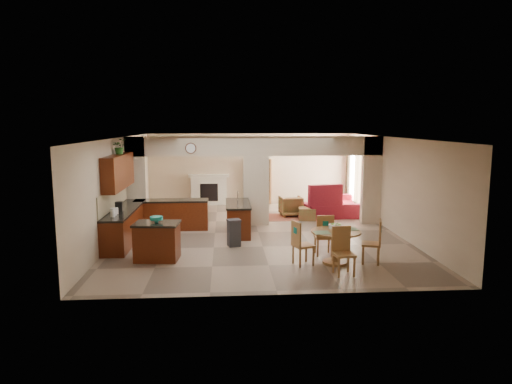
{
  "coord_description": "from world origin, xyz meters",
  "views": [
    {
      "loc": [
        -0.98,
        -13.17,
        3.21
      ],
      "look_at": [
        -0.04,
        0.3,
        1.16
      ],
      "focal_mm": 32.0,
      "sensor_mm": 36.0,
      "label": 1
    }
  ],
  "objects": [
    {
      "name": "wall_front",
      "position": [
        0.0,
        -5.0,
        1.4
      ],
      "size": [
        8.0,
        0.0,
        8.0
      ],
      "primitive_type": "plane",
      "rotation": [
        -1.57,
        0.0,
        0.0
      ],
      "color": "beige",
      "rests_on": "floor"
    },
    {
      "name": "chair_west",
      "position": [
        0.71,
        -3.23,
        0.55
      ],
      "size": [
        0.53,
        0.53,
        1.02
      ],
      "rotation": [
        0.0,
        0.0,
        1.9
      ],
      "color": "#A46838",
      "rests_on": "floor"
    },
    {
      "name": "wall_clock",
      "position": [
        -2.0,
        0.85,
        2.45
      ],
      "size": [
        0.34,
        0.03,
        0.34
      ],
      "primitive_type": "cylinder",
      "rotation": [
        1.57,
        0.0,
        0.0
      ],
      "color": "#512B1B",
      "rests_on": "partition_header"
    },
    {
      "name": "fruit_bowl",
      "position": [
        1.54,
        -3.2,
        0.86
      ],
      "size": [
        0.33,
        0.33,
        0.18
      ],
      "primitive_type": "cylinder",
      "color": "#66C329",
      "rests_on": "dining_table"
    },
    {
      "name": "shelving_unit",
      "position": [
        0.35,
        4.82,
        0.9
      ],
      "size": [
        1.0,
        0.32,
        1.8
      ],
      "primitive_type": "cube",
      "color": "#A46838",
      "rests_on": "floor"
    },
    {
      "name": "wall_right",
      "position": [
        4.0,
        0.0,
        1.4
      ],
      "size": [
        0.0,
        10.0,
        10.0
      ],
      "primitive_type": "plane",
      "rotation": [
        1.57,
        0.0,
        -1.57
      ],
      "color": "beige",
      "rests_on": "floor"
    },
    {
      "name": "kitchen_island",
      "position": [
        -2.58,
        -2.58,
        0.45
      ],
      "size": [
        1.1,
        0.83,
        0.9
      ],
      "rotation": [
        0.0,
        0.0,
        -0.09
      ],
      "color": "#3C1106",
      "rests_on": "floor"
    },
    {
      "name": "window_b",
      "position": [
        3.97,
        4.0,
        1.2
      ],
      "size": [
        0.02,
        0.9,
        1.9
      ],
      "primitive_type": "cube",
      "color": "white",
      "rests_on": "wall_right"
    },
    {
      "name": "plant",
      "position": [
        -3.82,
        -0.53,
        2.58
      ],
      "size": [
        0.48,
        0.45,
        0.42
      ],
      "primitive_type": "imported",
      "rotation": [
        0.0,
        0.0,
        0.41
      ],
      "color": "#1C4E15",
      "rests_on": "upper_cabinets"
    },
    {
      "name": "partition_left_pier",
      "position": [
        -3.7,
        1.0,
        1.4
      ],
      "size": [
        0.6,
        0.25,
        2.8
      ],
      "primitive_type": "cube",
      "color": "beige",
      "rests_on": "floor"
    },
    {
      "name": "window_a",
      "position": [
        3.97,
        2.3,
        1.2
      ],
      "size": [
        0.02,
        0.9,
        1.9
      ],
      "primitive_type": "cube",
      "color": "white",
      "rests_on": "wall_right"
    },
    {
      "name": "fireplace",
      "position": [
        -1.6,
        4.83,
        0.61
      ],
      "size": [
        1.6,
        0.35,
        1.2
      ],
      "color": "beige",
      "rests_on": "floor"
    },
    {
      "name": "dining_table",
      "position": [
        1.55,
        -3.17,
        0.51
      ],
      "size": [
        1.14,
        1.14,
        0.77
      ],
      "color": "#A46838",
      "rests_on": "floor"
    },
    {
      "name": "ceiling",
      "position": [
        0.0,
        0.0,
        2.8
      ],
      "size": [
        10.0,
        10.0,
        0.0
      ],
      "primitive_type": "plane",
      "rotation": [
        3.14,
        0.0,
        0.0
      ],
      "color": "white",
      "rests_on": "wall_back"
    },
    {
      "name": "peninsula",
      "position": [
        -0.6,
        -0.11,
        0.46
      ],
      "size": [
        0.7,
        1.85,
        0.91
      ],
      "color": "#3C1106",
      "rests_on": "floor"
    },
    {
      "name": "kitchen_counter",
      "position": [
        -3.26,
        -0.25,
        0.46
      ],
      "size": [
        2.52,
        3.29,
        1.48
      ],
      "color": "#3C1106",
      "rests_on": "floor"
    },
    {
      "name": "drape_a_right",
      "position": [
        3.93,
        2.9,
        1.2
      ],
      "size": [
        0.1,
        0.28,
        2.3
      ],
      "primitive_type": "cube",
      "color": "#43211B",
      "rests_on": "wall_right"
    },
    {
      "name": "partition_header",
      "position": [
        0.0,
        1.0,
        2.5
      ],
      "size": [
        8.0,
        0.25,
        0.6
      ],
      "primitive_type": "cube",
      "color": "beige",
      "rests_on": "partition_center_pier"
    },
    {
      "name": "partition_right_pier",
      "position": [
        3.7,
        1.0,
        1.4
      ],
      "size": [
        0.6,
        0.25,
        2.8
      ],
      "primitive_type": "cube",
      "color": "beige",
      "rests_on": "floor"
    },
    {
      "name": "armchair",
      "position": [
        1.31,
        2.33,
        0.35
      ],
      "size": [
        0.8,
        0.82,
        0.69
      ],
      "primitive_type": "imported",
      "rotation": [
        0.0,
        0.0,
        3.23
      ],
      "color": "maroon",
      "rests_on": "floor"
    },
    {
      "name": "glazed_door",
      "position": [
        3.97,
        3.15,
        1.05
      ],
      "size": [
        0.02,
        0.7,
        2.1
      ],
      "primitive_type": "cube",
      "color": "white",
      "rests_on": "wall_right"
    },
    {
      "name": "ottoman",
      "position": [
        1.77,
        1.68,
        0.2
      ],
      "size": [
        0.61,
        0.61,
        0.4
      ],
      "primitive_type": "cube",
      "rotation": [
        0.0,
        0.0,
        -0.13
      ],
      "color": "maroon",
      "rests_on": "floor"
    },
    {
      "name": "rug",
      "position": [
        1.2,
        2.1,
        0.01
      ],
      "size": [
        1.6,
        1.3,
        0.01
      ],
      "primitive_type": "cube",
      "color": "#9B4D38",
      "rests_on": "floor"
    },
    {
      "name": "sofa",
      "position": [
        3.3,
        2.84,
        0.36
      ],
      "size": [
        2.55,
        1.26,
        0.72
      ],
      "primitive_type": "imported",
      "rotation": [
        0.0,
        0.0,
        1.44
      ],
      "color": "maroon",
      "rests_on": "floor"
    },
    {
      "name": "ceiling_fan",
      "position": [
        1.5,
        3.0,
        2.56
      ],
      "size": [
        1.0,
        1.0,
        0.1
      ],
      "primitive_type": "cylinder",
      "color": "white",
      "rests_on": "ceiling"
    },
    {
      "name": "chair_south",
      "position": [
        1.52,
        -3.88,
        0.55
      ],
      "size": [
        0.46,
        0.46,
        1.02
      ],
      "rotation": [
        0.0,
        0.0,
        0.11
      ],
      "color": "#A46838",
      "rests_on": "floor"
    },
    {
      "name": "drape_b_right",
      "position": [
        3.93,
        4.6,
        1.2
      ],
      "size": [
        0.1,
        0.28,
        2.3
      ],
      "primitive_type": "cube",
      "color": "#43211B",
      "rests_on": "wall_right"
    },
    {
      "name": "partition_center_pier",
      "position": [
        0.0,
        1.0,
        1.1
      ],
      "size": [
        0.8,
        0.25,
        2.2
      ],
      "primitive_type": "cube",
      "color": "beige",
      "rests_on": "floor"
    },
    {
      "name": "teal_bowl",
      "position": [
        -2.59,
        -2.55,
        0.97
      ],
      "size": [
        0.3,
        0.3,
        0.14
      ],
      "primitive_type": "cylinder",
      "color": "#138479",
      "rests_on": "kitchen_island"
    },
    {
      "name": "drape_a_left",
      "position": [
        3.93,
        1.7,
        1.2
      ],
      "size": [
        0.1,
        0.28,
        2.3
      ],
      "primitive_type": "cube",
      "color": "#43211B",
      "rests_on": "wall_right"
    },
    {
      "name": "drape_b_left",
      "position": [
        3.93,
        3.4,
        1.2
      ],
      "size": [
        0.1,
        0.28,
        2.3
      ],
      "primitive_type": "cube",
      "color": "#43211B",
      "rests_on": "wall_right"
    },
    {
      "name": "wall_left",
      "position": [
        -4.0,
        0.0,
        1.4
      ],
      "size": [
        0.0,
        10.0,
        10.0
      ],
      "primitive_type": "plane",
      "rotation": [
        1.57,
        0.0,
        1.57
      ],
      "color": "beige",
      "rests_on": "floor"
    },
    {
      "name": "wall_back",
      "position": [
        0.0,
        5.0,
        1.4
      ],
      "size": [
        8.0,
        0.0,
        8.0
      ],
      "primitive_type": "plane",
      "rotation": [
        1.57,
        0.0,
        0.0
      ],
      "color": "beige",
      "rests_on": "floor"
    },
    {
      "name": "chaise",
      "position": [
        2.36,
        2.0,
        0.24
      ],
      "size": [
        1.36,
        1.19,
        0.47
      ],
      "primitive_type": "cube",
      "rotation": [
        0.0,
        0.0,
        0.2
      ],
      "color": "maroon",
      "rests_on": "floor"
    },
    {
      "name": "chair_north",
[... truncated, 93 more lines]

